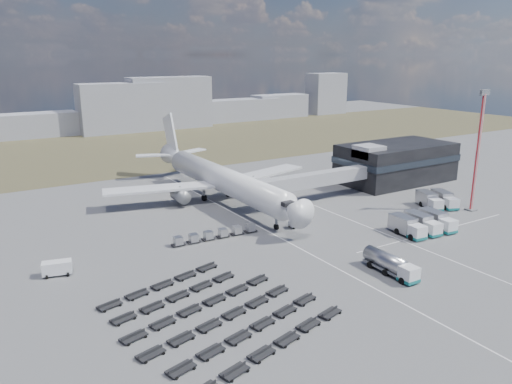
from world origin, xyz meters
TOP-DOWN VIEW (x-y plane):
  - ground at (0.00, 0.00)m, footprint 420.00×420.00m
  - grass_strip at (0.00, 110.00)m, footprint 420.00×90.00m
  - lane_markings at (9.77, 3.00)m, footprint 47.12×110.00m
  - terminal at (47.77, 23.96)m, footprint 30.40×16.40m
  - jet_bridge at (15.90, 20.42)m, footprint 30.30×3.80m
  - airliner at (0.00, 32.38)m, footprint 51.59×64.53m
  - skyline at (-1.23, 151.93)m, footprint 297.79×23.68m
  - fuel_tanker at (3.55, -16.95)m, footprint 2.62×9.81m
  - pushback_tug at (4.00, 8.00)m, footprint 2.91×1.73m
  - utility_van at (-39.96, 9.21)m, footprint 4.58×2.85m
  - catering_truck at (8.87, 29.48)m, footprint 2.59×6.30m
  - service_trucks_near at (22.68, -6.71)m, footprint 10.97×8.67m
  - service_trucks_far at (38.16, 2.53)m, footprint 8.53×9.30m
  - uld_row at (-12.30, 10.51)m, footprint 16.85×2.18m
  - baggage_dollies at (-25.45, -14.17)m, footprint 28.76×29.14m
  - floodlight_mast at (42.65, -2.91)m, footprint 2.40×1.98m

SIDE VIEW (x-z plane):
  - ground at x=0.00m, z-range 0.00..0.00m
  - grass_strip at x=0.00m, z-range 0.00..0.01m
  - lane_markings at x=9.77m, z-range 0.00..0.01m
  - baggage_dollies at x=-25.45m, z-range 0.00..0.77m
  - pushback_tug at x=4.00m, z-range 0.00..1.33m
  - uld_row at x=-12.30m, z-range 0.15..1.68m
  - utility_van at x=-39.96m, z-range 0.00..2.27m
  - catering_truck at x=8.87m, z-range 0.03..2.92m
  - fuel_tanker at x=3.55m, z-range 0.00..3.16m
  - service_trucks_far at x=38.16m, z-range 0.13..3.20m
  - service_trucks_near at x=22.68m, z-range 0.14..3.28m
  - jet_bridge at x=15.90m, z-range 1.53..8.58m
  - terminal at x=47.77m, z-range -0.25..10.75m
  - airliner at x=0.00m, z-range -3.52..14.10m
  - skyline at x=-1.23m, z-range -2.87..20.62m
  - floodlight_mast at x=42.65m, z-range 0.03..25.70m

